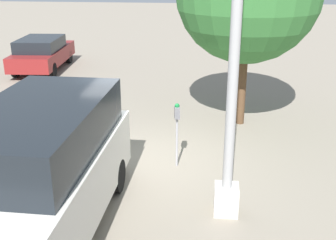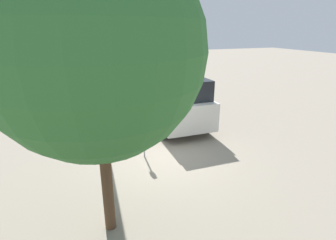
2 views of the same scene
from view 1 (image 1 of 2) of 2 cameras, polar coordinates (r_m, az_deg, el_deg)
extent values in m
plane|color=gray|center=(9.85, -2.00, -5.67)|extent=(80.00, 80.00, 0.00)
cylinder|color=#9E9EA3|center=(9.42, 1.20, -3.04)|extent=(0.05, 0.05, 1.16)
cube|color=slate|center=(9.16, 1.24, 1.03)|extent=(0.22, 0.15, 0.26)
sphere|color=#14662D|center=(9.11, 1.24, 1.93)|extent=(0.11, 0.11, 0.11)
cube|color=beige|center=(7.93, 7.88, -10.61)|extent=(0.44, 0.44, 0.55)
cylinder|color=#9E9E9E|center=(6.84, 9.29, 14.27)|extent=(0.18, 0.18, 6.17)
cube|color=beige|center=(7.45, -16.65, -8.18)|extent=(4.55, 2.12, 1.09)
cube|color=black|center=(7.15, -17.06, -1.13)|extent=(3.65, 1.94, 0.79)
cylinder|color=black|center=(8.59, -7.07, -7.49)|extent=(0.68, 0.26, 0.67)
cylinder|color=black|center=(9.17, -18.10, -6.52)|extent=(0.68, 0.26, 0.67)
cube|color=maroon|center=(18.95, -16.58, 8.34)|extent=(4.25, 2.01, 0.60)
cube|color=black|center=(18.66, -16.94, 9.83)|extent=(2.39, 1.74, 0.49)
cube|color=orange|center=(21.03, -16.33, 9.11)|extent=(0.09, 0.13, 0.20)
cylinder|color=black|center=(20.44, -17.43, 8.24)|extent=(0.61, 0.25, 0.59)
cylinder|color=black|center=(20.00, -13.30, 8.38)|extent=(0.61, 0.25, 0.59)
cylinder|color=black|center=(18.10, -19.99, 6.43)|extent=(0.61, 0.25, 0.59)
cylinder|color=black|center=(17.59, -15.39, 6.55)|extent=(0.61, 0.25, 0.59)
cylinder|color=#513823|center=(11.96, 10.02, 4.88)|extent=(0.23, 0.23, 2.35)
camera|label=2|loc=(16.27, 11.39, 19.21)|focal=28.00mm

